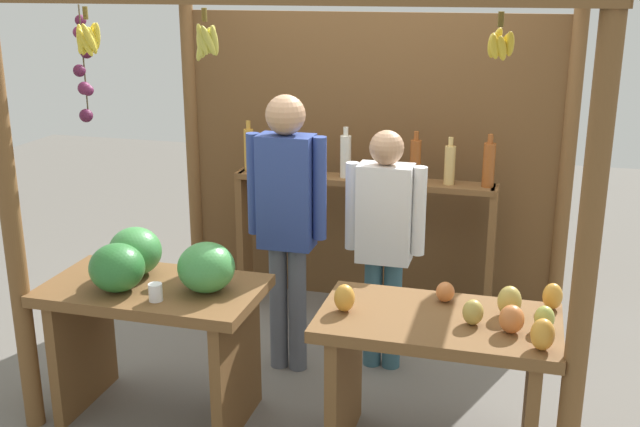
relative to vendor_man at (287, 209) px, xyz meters
name	(u,v)px	position (x,y,z in m)	size (l,w,h in m)	color
ground_plane	(329,363)	(0.23, 0.11, -1.02)	(12.00, 12.00, 0.00)	slate
market_stall	(347,132)	(0.22, 0.58, 0.36)	(2.85, 2.27, 2.33)	brown
fruit_counter_left	(155,300)	(-0.51, -0.70, -0.34)	(1.15, 0.64, 1.03)	brown
fruit_counter_right	(442,356)	(1.01, -0.70, -0.46)	(1.15, 0.64, 0.92)	brown
bottle_shelf_unit	(364,204)	(0.27, 0.92, -0.21)	(1.83, 0.22, 1.36)	brown
vendor_man	(287,209)	(0.00, 0.00, 0.00)	(0.48, 0.23, 1.69)	slate
vendor_woman	(385,231)	(0.55, 0.17, -0.14)	(0.48, 0.20, 1.49)	#345B6B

